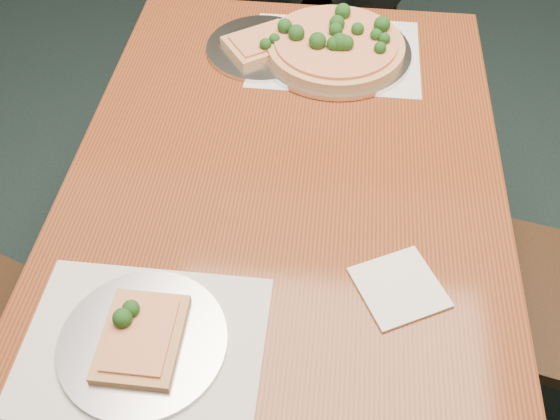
# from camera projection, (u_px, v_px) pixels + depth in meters

# --- Properties ---
(ground) EXTENTS (8.00, 8.00, 0.00)m
(ground) POSITION_uv_depth(u_px,v_px,m) (335.00, 339.00, 1.88)
(ground) COLOR black
(ground) RESTS_ON ground
(dining_table) EXTENTS (0.90, 1.50, 0.75)m
(dining_table) POSITION_uv_depth(u_px,v_px,m) (280.00, 239.00, 1.30)
(dining_table) COLOR #5D2712
(dining_table) RESTS_ON ground
(chair_far) EXTENTS (0.51, 0.51, 0.91)m
(chair_far) POSITION_uv_depth(u_px,v_px,m) (329.00, 10.00, 2.12)
(chair_far) COLOR black
(chair_far) RESTS_ON ground
(placemat_main) EXTENTS (0.42, 0.32, 0.00)m
(placemat_main) POSITION_uv_depth(u_px,v_px,m) (335.00, 53.00, 1.56)
(placemat_main) COLOR white
(placemat_main) RESTS_ON dining_table
(placemat_near) EXTENTS (0.40, 0.30, 0.00)m
(placemat_near) POSITION_uv_depth(u_px,v_px,m) (144.00, 344.00, 1.03)
(placemat_near) COLOR white
(placemat_near) RESTS_ON dining_table
(pizza_pan) EXTENTS (0.38, 0.38, 0.08)m
(pizza_pan) POSITION_uv_depth(u_px,v_px,m) (336.00, 45.00, 1.55)
(pizza_pan) COLOR silver
(pizza_pan) RESTS_ON dining_table
(slice_plate_near) EXTENTS (0.28, 0.28, 0.06)m
(slice_plate_near) POSITION_uv_depth(u_px,v_px,m) (142.00, 339.00, 1.03)
(slice_plate_near) COLOR silver
(slice_plate_near) RESTS_ON dining_table
(slice_plate_far) EXTENTS (0.28, 0.28, 0.06)m
(slice_plate_far) POSITION_uv_depth(u_px,v_px,m) (262.00, 45.00, 1.57)
(slice_plate_far) COLOR silver
(slice_plate_far) RESTS_ON dining_table
(napkin) EXTENTS (0.19, 0.19, 0.01)m
(napkin) POSITION_uv_depth(u_px,v_px,m) (399.00, 287.00, 1.10)
(napkin) COLOR white
(napkin) RESTS_ON dining_table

